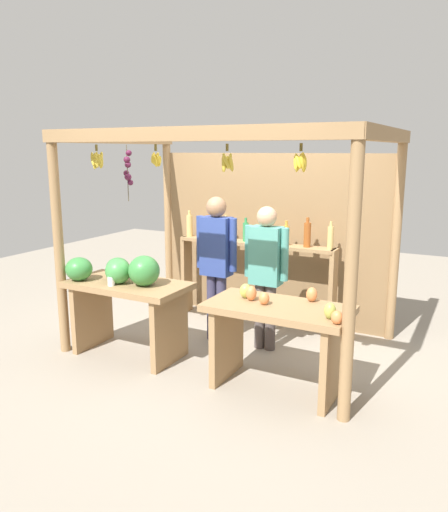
{
  "coord_description": "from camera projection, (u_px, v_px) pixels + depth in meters",
  "views": [
    {
      "loc": [
        2.31,
        -4.56,
        2.07
      ],
      "look_at": [
        0.0,
        -0.2,
        1.02
      ],
      "focal_mm": 35.06,
      "sensor_mm": 36.0,
      "label": 1
    }
  ],
  "objects": [
    {
      "name": "ground_plane",
      "position": [
        232.0,
        344.0,
        5.43
      ],
      "size": [
        12.0,
        12.0,
        0.0
      ],
      "primitive_type": "plane",
      "color": "gray",
      "rests_on": "ground"
    },
    {
      "name": "market_stall",
      "position": [
        250.0,
        218.0,
        5.53
      ],
      "size": [
        3.07,
        2.06,
        2.26
      ],
      "color": "#99754C",
      "rests_on": "ground"
    },
    {
      "name": "fruit_counter_left",
      "position": [
        124.0,
        289.0,
        5.02
      ],
      "size": [
        1.24,
        0.64,
        1.07
      ],
      "color": "#99754C",
      "rests_on": "ground"
    },
    {
      "name": "fruit_counter_right",
      "position": [
        278.0,
        328.0,
        4.31
      ],
      "size": [
        1.25,
        0.64,
        0.9
      ],
      "color": "#99754C",
      "rests_on": "ground"
    },
    {
      "name": "bottle_shelf_unit",
      "position": [
        255.0,
        258.0,
        5.93
      ],
      "size": [
        1.96,
        0.22,
        1.35
      ],
      "color": "#99754C",
      "rests_on": "ground"
    },
    {
      "name": "vendor_man",
      "position": [
        216.0,
        256.0,
        5.36
      ],
      "size": [
        0.48,
        0.22,
        1.59
      ],
      "rotation": [
        0.0,
        0.0,
        -0.0
      ],
      "color": "#373653",
      "rests_on": "ground"
    },
    {
      "name": "vendor_woman",
      "position": [
        266.0,
        266.0,
        5.13
      ],
      "size": [
        0.48,
        0.2,
        1.51
      ],
      "rotation": [
        0.0,
        0.0,
        -0.01
      ],
      "color": "#4D4342",
      "rests_on": "ground"
    }
  ]
}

